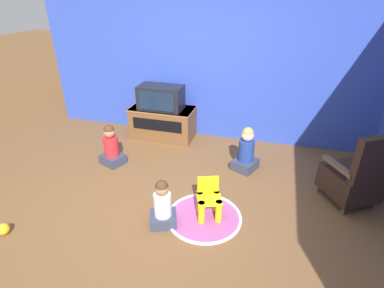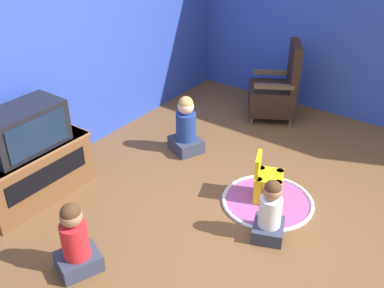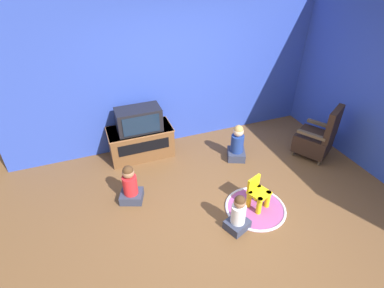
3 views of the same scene
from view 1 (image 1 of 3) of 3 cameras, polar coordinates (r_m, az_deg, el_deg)
name	(u,v)px [view 1 (image 1 of 3)]	position (r m, az deg, el deg)	size (l,w,h in m)	color
ground_plane	(169,204)	(3.83, -4.41, -11.34)	(30.00, 30.00, 0.00)	brown
wall_back	(206,58)	(5.18, 2.60, 16.03)	(5.84, 0.12, 2.75)	#2D47B2
tv_cabinet	(163,122)	(5.37, -5.57, 4.19)	(1.12, 0.56, 0.55)	brown
television	(161,98)	(5.17, -5.96, 8.78)	(0.75, 0.42, 0.41)	black
black_armchair	(355,177)	(4.14, 28.60, -5.57)	(0.76, 0.77, 1.00)	brown
yellow_kid_chair	(209,201)	(3.52, 3.22, -10.86)	(0.35, 0.34, 0.48)	yellow
play_mat	(204,217)	(3.62, 2.34, -13.69)	(0.89, 0.89, 0.04)	#A54C8C
child_watching_left	(246,152)	(4.42, 10.28, -1.43)	(0.41, 0.43, 0.67)	#33384C
child_watching_center	(111,147)	(4.66, -15.09, -0.62)	(0.40, 0.38, 0.64)	#33384C
child_watching_right	(163,206)	(3.41, -5.60, -11.63)	(0.37, 0.35, 0.58)	#33384C
toy_ball	(3,229)	(3.96, -32.26, -13.55)	(0.13, 0.13, 0.13)	yellow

